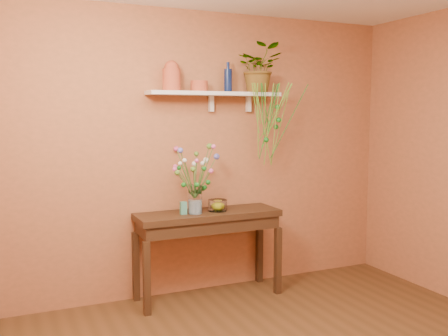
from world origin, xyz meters
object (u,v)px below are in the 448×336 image
at_px(bouquet, 195,167).
at_px(glass_bowl, 218,206).
at_px(sideboard, 208,224).
at_px(spider_plant, 260,68).
at_px(terracotta_jug, 172,76).
at_px(blue_bottle, 228,80).
at_px(glass_vase, 195,202).

height_order(bouquet, glass_bowl, bouquet).
distance_m(sideboard, spider_plant, 1.59).
xyz_separation_m(terracotta_jug, spider_plant, (0.91, 0.02, 0.11)).
relative_size(terracotta_jug, bouquet, 0.54).
distance_m(blue_bottle, bouquet, 0.91).
height_order(terracotta_jug, glass_bowl, terracotta_jug).
relative_size(sideboard, blue_bottle, 4.81).
height_order(spider_plant, bouquet, spider_plant).
bearing_deg(terracotta_jug, sideboard, -17.07).
xyz_separation_m(spider_plant, glass_bowl, (-0.50, -0.12, -1.30)).
xyz_separation_m(terracotta_jug, glass_vase, (0.17, -0.13, -1.13)).
bearing_deg(sideboard, spider_plant, 11.04).
bearing_deg(sideboard, terracotta_jug, 162.93).
bearing_deg(sideboard, bouquet, -164.12).
bearing_deg(glass_bowl, bouquet, -171.27).
xyz_separation_m(blue_bottle, spider_plant, (0.34, -0.00, 0.12)).
height_order(blue_bottle, spider_plant, spider_plant).
bearing_deg(glass_bowl, blue_bottle, 36.73).
relative_size(spider_plant, bouquet, 0.94).
bearing_deg(spider_plant, glass_vase, -168.15).
height_order(terracotta_jug, spider_plant, spider_plant).
relative_size(blue_bottle, glass_bowl, 1.58).
bearing_deg(spider_plant, glass_bowl, -166.56).
distance_m(blue_bottle, glass_bowl, 1.20).
bearing_deg(terracotta_jug, bouquet, -37.76).
bearing_deg(glass_vase, sideboard, 15.20).
bearing_deg(blue_bottle, bouquet, -158.32).
distance_m(glass_vase, glass_bowl, 0.25).
relative_size(blue_bottle, glass_vase, 1.07).
xyz_separation_m(spider_plant, bouquet, (-0.73, -0.16, -0.93)).
distance_m(terracotta_jug, spider_plant, 0.91).
relative_size(glass_vase, bouquet, 0.53).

